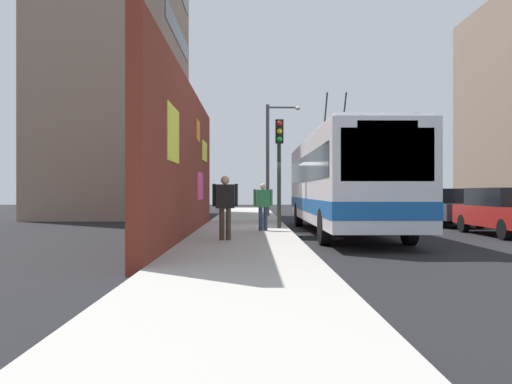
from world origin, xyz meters
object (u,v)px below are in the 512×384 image
(parked_car_red, at_px, (505,210))
(pedestrian_near_wall, at_px, (225,202))
(city_bus, at_px, (342,180))
(parked_car_dark_gray, at_px, (446,206))
(traffic_light, at_px, (279,155))
(parked_car_silver, at_px, (379,201))
(parked_car_black, at_px, (403,203))
(street_lamp, at_px, (272,151))
(pedestrian_at_curb, at_px, (263,203))

(parked_car_red, distance_m, pedestrian_near_wall, 9.58)
(city_bus, relative_size, pedestrian_near_wall, 7.15)
(parked_car_red, bearing_deg, parked_car_dark_gray, -0.00)
(pedestrian_near_wall, relative_size, traffic_light, 0.45)
(parked_car_silver, bearing_deg, parked_car_black, -180.00)
(city_bus, xyz_separation_m, parked_car_black, (10.85, -5.20, -1.02))
(city_bus, height_order, parked_car_silver, city_bus)
(traffic_light, bearing_deg, street_lamp, -0.73)
(parked_car_silver, bearing_deg, pedestrian_at_curb, 154.81)
(parked_car_red, distance_m, parked_car_black, 11.80)
(parked_car_black, distance_m, parked_car_silver, 5.55)
(parked_car_dark_gray, bearing_deg, parked_car_black, -0.00)
(parked_car_dark_gray, xyz_separation_m, pedestrian_at_curb, (-4.85, 7.95, 0.24))
(parked_car_dark_gray, xyz_separation_m, pedestrian_near_wall, (-8.39, 9.06, 0.34))
(parked_car_silver, height_order, traffic_light, traffic_light)
(street_lamp, bearing_deg, city_bus, -168.94)
(pedestrian_near_wall, bearing_deg, city_bus, -43.59)
(city_bus, relative_size, pedestrian_at_curb, 7.83)
(parked_car_red, bearing_deg, pedestrian_at_curb, 86.79)
(street_lamp, bearing_deg, parked_car_silver, -50.11)
(city_bus, xyz_separation_m, pedestrian_near_wall, (-4.05, 3.86, -0.68))
(parked_car_red, xyz_separation_m, parked_car_dark_gray, (5.30, -0.00, 0.00))
(parked_car_dark_gray, distance_m, street_lamp, 9.81)
(parked_car_silver, relative_size, pedestrian_at_curb, 2.67)
(traffic_light, relative_size, street_lamp, 0.65)
(pedestrian_near_wall, bearing_deg, parked_car_red, -71.13)
(street_lamp, bearing_deg, parked_car_dark_gray, -129.76)
(parked_car_silver, relative_size, traffic_light, 1.09)
(city_bus, height_order, parked_car_dark_gray, city_bus)
(pedestrian_at_curb, bearing_deg, parked_car_black, -35.00)
(city_bus, bearing_deg, parked_car_silver, -17.60)
(parked_car_black, bearing_deg, street_lamp, 93.86)
(city_bus, distance_m, pedestrian_at_curb, 2.91)
(pedestrian_near_wall, height_order, street_lamp, street_lamp)
(parked_car_black, bearing_deg, traffic_light, 144.47)
(parked_car_silver, xyz_separation_m, street_lamp, (-6.04, 7.23, 2.79))
(parked_car_red, relative_size, traffic_light, 1.21)
(parked_car_red, height_order, pedestrian_at_curb, pedestrian_at_curb)
(pedestrian_near_wall, bearing_deg, traffic_light, -20.34)
(city_bus, bearing_deg, street_lamp, 11.06)
(street_lamp, bearing_deg, parked_car_red, -147.43)
(parked_car_black, height_order, pedestrian_near_wall, pedestrian_near_wall)
(parked_car_red, relative_size, street_lamp, 0.79)
(pedestrian_near_wall, xyz_separation_m, street_lamp, (14.41, -1.83, 2.45))
(parked_car_dark_gray, distance_m, parked_car_black, 6.50)
(traffic_light, bearing_deg, parked_car_dark_gray, -62.70)
(parked_car_red, xyz_separation_m, parked_car_silver, (17.35, 0.00, -0.00))
(city_bus, relative_size, traffic_light, 3.19)
(parked_car_red, height_order, street_lamp, street_lamp)
(traffic_light, xyz_separation_m, street_lamp, (9.81, -0.12, 0.85))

